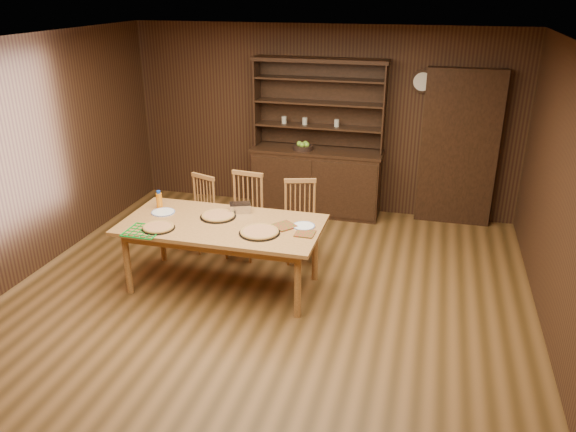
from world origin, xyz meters
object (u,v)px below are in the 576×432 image
(chair_center, at_px, (245,212))
(juice_bottle, at_px, (159,200))
(dining_table, at_px, (222,229))
(chair_left, at_px, (200,210))
(china_hutch, at_px, (317,173))
(chair_right, at_px, (300,218))

(chair_center, relative_size, juice_bottle, 5.07)
(dining_table, height_order, chair_left, chair_left)
(china_hutch, distance_m, dining_table, 2.45)
(china_hutch, xyz_separation_m, juice_bottle, (-1.35, -2.16, 0.25))
(chair_left, height_order, chair_right, chair_right)
(chair_center, distance_m, chair_right, 0.67)
(dining_table, distance_m, chair_center, 0.85)
(dining_table, height_order, chair_center, chair_center)
(china_hutch, relative_size, juice_bottle, 10.77)
(chair_left, xyz_separation_m, chair_right, (1.28, 0.02, 0.03))
(chair_right, bearing_deg, chair_center, 168.47)
(chair_center, bearing_deg, chair_right, 11.57)
(china_hutch, distance_m, chair_center, 1.65)
(dining_table, xyz_separation_m, juice_bottle, (-0.83, 0.24, 0.16))
(chair_center, height_order, juice_bottle, chair_center)
(chair_left, distance_m, juice_bottle, 0.77)
(chair_right, xyz_separation_m, juice_bottle, (-1.47, -0.67, 0.33))
(chair_left, relative_size, chair_right, 0.95)
(juice_bottle, bearing_deg, china_hutch, 58.05)
(china_hutch, xyz_separation_m, chair_left, (-1.15, -1.51, -0.11))
(china_hutch, bearing_deg, dining_table, -102.06)
(china_hutch, relative_size, chair_right, 2.24)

